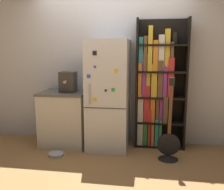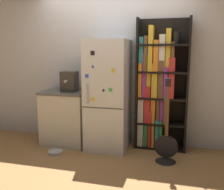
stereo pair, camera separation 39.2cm
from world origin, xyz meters
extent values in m
plane|color=#A87542|center=(0.00, 0.00, 0.00)|extent=(16.00, 16.00, 0.00)
cube|color=silver|center=(0.00, 0.47, 1.30)|extent=(8.00, 0.05, 2.60)
cube|color=silver|center=(0.00, 0.12, 0.86)|extent=(0.63, 0.66, 1.71)
cube|color=#333333|center=(0.00, -0.21, 0.72)|extent=(0.62, 0.01, 0.01)
cube|color=#B2B2B7|center=(-0.22, -0.22, 0.92)|extent=(0.02, 0.02, 0.30)
cube|color=green|center=(0.12, -0.21, 1.00)|extent=(0.05, 0.01, 0.05)
cube|color=blue|center=(-0.14, -0.21, 1.32)|extent=(0.03, 0.01, 0.03)
cube|color=black|center=(0.02, -0.21, 0.98)|extent=(0.03, 0.01, 0.03)
cube|color=yellow|center=(0.16, -0.21, 1.27)|extent=(0.05, 0.02, 0.06)
cube|color=black|center=(-0.14, -0.21, 1.51)|extent=(0.06, 0.01, 0.06)
cube|color=yellow|center=(-0.14, -0.21, 0.84)|extent=(0.05, 0.01, 0.05)
cube|color=blue|center=(-0.23, -0.21, 1.18)|extent=(0.05, 0.01, 0.05)
cube|color=black|center=(0.43, 0.30, 1.01)|extent=(0.03, 0.30, 2.03)
cube|color=black|center=(1.19, 0.30, 1.01)|extent=(0.03, 0.30, 2.03)
cube|color=black|center=(0.81, 0.43, 1.01)|extent=(0.79, 0.03, 2.03)
cube|color=black|center=(0.81, 0.30, 0.01)|extent=(0.73, 0.27, 0.03)
cube|color=black|center=(0.81, 0.30, 0.41)|extent=(0.73, 0.27, 0.03)
cube|color=black|center=(0.81, 0.30, 0.81)|extent=(0.73, 0.27, 0.03)
cube|color=black|center=(0.81, 0.30, 1.22)|extent=(0.73, 0.27, 0.03)
cube|color=black|center=(0.81, 0.30, 1.62)|extent=(0.73, 0.27, 0.03)
cube|color=silver|center=(0.50, 0.29, 0.33)|extent=(0.09, 0.20, 0.61)
cube|color=#338C3F|center=(0.59, 0.30, 0.30)|extent=(0.06, 0.20, 0.54)
cube|color=red|center=(0.65, 0.31, 0.32)|extent=(0.04, 0.25, 0.59)
cube|color=orange|center=(0.70, 0.30, 0.33)|extent=(0.04, 0.24, 0.60)
cube|color=teal|center=(0.77, 0.31, 0.25)|extent=(0.06, 0.25, 0.44)
cube|color=#338C3F|center=(0.82, 0.30, 0.24)|extent=(0.04, 0.25, 0.43)
cube|color=silver|center=(0.50, 0.30, 0.64)|extent=(0.09, 0.20, 0.43)
cube|color=red|center=(0.60, 0.29, 0.71)|extent=(0.09, 0.21, 0.58)
cube|color=orange|center=(0.69, 0.31, 0.74)|extent=(0.07, 0.21, 0.64)
cube|color=brown|center=(0.77, 0.30, 0.76)|extent=(0.05, 0.20, 0.67)
cube|color=purple|center=(0.82, 0.31, 0.66)|extent=(0.05, 0.22, 0.48)
cube|color=brown|center=(0.89, 0.29, 0.63)|extent=(0.07, 0.26, 0.42)
cube|color=orange|center=(0.48, 0.30, 1.09)|extent=(0.05, 0.24, 0.53)
cube|color=purple|center=(0.55, 0.31, 1.17)|extent=(0.06, 0.23, 0.69)
cube|color=gold|center=(0.61, 0.31, 1.16)|extent=(0.06, 0.19, 0.67)
cube|color=gold|center=(0.70, 0.29, 1.09)|extent=(0.09, 0.22, 0.52)
cube|color=brown|center=(0.80, 0.30, 1.11)|extent=(0.08, 0.23, 0.57)
cube|color=purple|center=(0.87, 0.30, 1.06)|extent=(0.06, 0.25, 0.48)
cube|color=red|center=(0.95, 0.29, 1.13)|extent=(0.09, 0.22, 0.61)
cube|color=teal|center=(0.49, 0.30, 1.49)|extent=(0.06, 0.20, 0.51)
cube|color=brown|center=(0.56, 0.30, 1.50)|extent=(0.05, 0.25, 0.53)
cube|color=gold|center=(0.63, 0.30, 1.57)|extent=(0.07, 0.25, 0.68)
cube|color=orange|center=(0.71, 0.30, 1.47)|extent=(0.07, 0.25, 0.47)
cube|color=silver|center=(0.80, 0.30, 1.51)|extent=(0.09, 0.21, 0.55)
cube|color=gold|center=(0.89, 0.31, 1.55)|extent=(0.07, 0.20, 0.63)
cube|color=brown|center=(0.96, 0.30, 1.45)|extent=(0.05, 0.22, 0.44)
cylinder|color=black|center=(0.99, 0.30, 1.73)|extent=(0.10, 0.10, 0.18)
cube|color=beige|center=(-0.73, 0.15, 0.43)|extent=(0.73, 0.60, 0.85)
cube|color=#5B5651|center=(-0.73, 0.15, 0.87)|extent=(0.75, 0.62, 0.04)
cube|color=#38332D|center=(-0.65, 0.12, 1.05)|extent=(0.24, 0.22, 0.32)
cylinder|color=#A5A39E|center=(-0.65, -0.02, 1.07)|extent=(0.04, 0.06, 0.04)
cone|color=black|center=(0.93, -0.20, 0.03)|extent=(0.29, 0.29, 0.06)
cylinder|color=black|center=(0.93, -0.20, 0.22)|extent=(0.33, 0.09, 0.33)
cube|color=brown|center=(0.93, -0.28, 0.74)|extent=(0.04, 0.12, 0.70)
cube|color=black|center=(0.93, -0.33, 1.14)|extent=(0.07, 0.04, 0.11)
cylinder|color=#B7B7BC|center=(-0.72, -0.33, 0.02)|extent=(0.22, 0.22, 0.04)
torus|color=#B7B7BC|center=(-0.72, -0.33, 0.04)|extent=(0.22, 0.22, 0.01)
camera|label=1|loc=(0.64, -3.67, 1.54)|focal=40.00mm
camera|label=2|loc=(1.02, -3.59, 1.54)|focal=40.00mm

